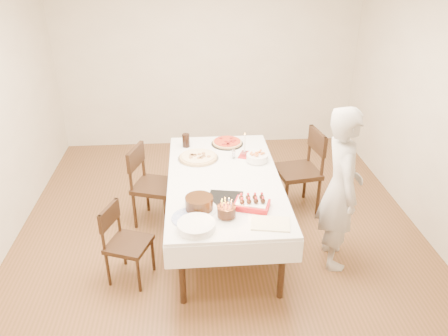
{
  "coord_description": "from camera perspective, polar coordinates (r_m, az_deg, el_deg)",
  "views": [
    {
      "loc": [
        -0.27,
        -4.01,
        2.9
      ],
      "look_at": [
        0.04,
        -0.1,
        0.86
      ],
      "focal_mm": 35.0,
      "sensor_mm": 36.0,
      "label": 1
    }
  ],
  "objects": [
    {
      "name": "wall_right",
      "position": [
        4.98,
        26.39,
        6.43
      ],
      "size": [
        0.04,
        5.0,
        2.7
      ],
      "primitive_type": "cube",
      "color": "beige",
      "rests_on": "floor"
    },
    {
      "name": "red_placemat",
      "position": [
        4.94,
        3.32,
        1.65
      ],
      "size": [
        0.28,
        0.28,
        0.01
      ],
      "primitive_type": "cube",
      "rotation": [
        0.0,
        0.0,
        -0.37
      ],
      "color": "#B21E1E",
      "rests_on": "dining_table"
    },
    {
      "name": "taper_candle",
      "position": [
        4.87,
        2.71,
        3.13
      ],
      "size": [
        0.08,
        0.08,
        0.29
      ],
      "primitive_type": "cylinder",
      "rotation": [
        0.0,
        0.0,
        -0.31
      ],
      "color": "white",
      "rests_on": "dining_table"
    },
    {
      "name": "wall_back",
      "position": [
        6.69,
        -2.1,
        14.06
      ],
      "size": [
        4.5,
        0.04,
        2.7
      ],
      "primitive_type": "cube",
      "color": "beige",
      "rests_on": "floor"
    },
    {
      "name": "chair_left_dessert",
      "position": [
        4.22,
        -12.33,
        -9.71
      ],
      "size": [
        0.52,
        0.52,
        0.78
      ],
      "primitive_type": null,
      "rotation": [
        0.0,
        0.0,
        2.79
      ],
      "color": "black",
      "rests_on": "floor"
    },
    {
      "name": "layer_cake",
      "position": [
        3.93,
        -3.27,
        -4.64
      ],
      "size": [
        0.33,
        0.33,
        0.13
      ],
      "primitive_type": "cylinder",
      "rotation": [
        0.0,
        0.0,
        0.03
      ],
      "color": "black",
      "rests_on": "dining_table"
    },
    {
      "name": "pizza_pepperoni",
      "position": [
        5.21,
        0.42,
        3.36
      ],
      "size": [
        0.5,
        0.5,
        0.04
      ],
      "primitive_type": "cylinder",
      "rotation": [
        0.0,
        0.0,
        0.43
      ],
      "color": "red",
      "rests_on": "dining_table"
    },
    {
      "name": "china_plate",
      "position": [
        3.84,
        -4.46,
        -6.51
      ],
      "size": [
        0.38,
        0.38,
        0.01
      ],
      "primitive_type": "cylinder",
      "rotation": [
        0.0,
        0.0,
        0.18
      ],
      "color": "white",
      "rests_on": "dining_table"
    },
    {
      "name": "strawberry_box",
      "position": [
        3.97,
        3.66,
        -4.69
      ],
      "size": [
        0.36,
        0.3,
        0.08
      ],
      "primitive_type": null,
      "rotation": [
        0.0,
        0.0,
        -0.33
      ],
      "color": "#AB1318",
      "rests_on": "dining_table"
    },
    {
      "name": "chair_right_savory",
      "position": [
        5.2,
        9.59,
        -0.44
      ],
      "size": [
        0.58,
        0.58,
        1.0
      ],
      "primitive_type": null,
      "rotation": [
        0.0,
        0.0,
        0.15
      ],
      "color": "black",
      "rests_on": "floor"
    },
    {
      "name": "box_lid",
      "position": [
        3.78,
        6.07,
        -7.31
      ],
      "size": [
        0.36,
        0.27,
        0.03
      ],
      "primitive_type": "cube",
      "rotation": [
        0.0,
        0.0,
        -0.18
      ],
      "color": "beige",
      "rests_on": "dining_table"
    },
    {
      "name": "cola_glass",
      "position": [
        5.14,
        -4.99,
        3.61
      ],
      "size": [
        0.11,
        0.11,
        0.16
      ],
      "primitive_type": "cylinder",
      "rotation": [
        0.0,
        0.0,
        -0.4
      ],
      "color": "black",
      "rests_on": "dining_table"
    },
    {
      "name": "birthday_cake",
      "position": [
        3.81,
        0.33,
        -5.24
      ],
      "size": [
        0.2,
        0.2,
        0.16
      ],
      "primitive_type": "cylinder",
      "rotation": [
        0.0,
        0.0,
        0.23
      ],
      "color": "#3B1C10",
      "rests_on": "dining_table"
    },
    {
      "name": "cake_board",
      "position": [
        4.1,
        0.16,
        -4.13
      ],
      "size": [
        0.37,
        0.37,
        0.01
      ],
      "primitive_type": "cube",
      "rotation": [
        0.0,
        0.0,
        -0.19
      ],
      "color": "black",
      "rests_on": "dining_table"
    },
    {
      "name": "wall_front",
      "position": [
        2.18,
        4.13,
        -17.96
      ],
      "size": [
        4.5,
        0.04,
        2.7
      ],
      "primitive_type": "cube",
      "color": "beige",
      "rests_on": "floor"
    },
    {
      "name": "person",
      "position": [
        4.27,
        14.97,
        -2.69
      ],
      "size": [
        0.44,
        0.63,
        1.64
      ],
      "primitive_type": "imported",
      "rotation": [
        0.0,
        0.0,
        1.5
      ],
      "color": "#B7B3AC",
      "rests_on": "floor"
    },
    {
      "name": "pizza_white",
      "position": [
        4.85,
        -3.39,
        1.41
      ],
      "size": [
        0.5,
        0.5,
        0.04
      ],
      "primitive_type": "cylinder",
      "rotation": [
        0.0,
        0.0,
        -0.11
      ],
      "color": "beige",
      "rests_on": "dining_table"
    },
    {
      "name": "dining_table",
      "position": [
        4.66,
        0.0,
        -5.33
      ],
      "size": [
        1.83,
        2.41,
        0.75
      ],
      "primitive_type": "cube",
      "rotation": [
        0.0,
        0.0,
        0.36
      ],
      "color": "silver",
      "rests_on": "floor"
    },
    {
      "name": "shaker_pair",
      "position": [
        4.84,
        1.3,
        1.74
      ],
      "size": [
        0.1,
        0.1,
        0.1
      ],
      "primitive_type": null,
      "rotation": [
        0.0,
        0.0,
        0.18
      ],
      "color": "white",
      "rests_on": "dining_table"
    },
    {
      "name": "plate_stack",
      "position": [
        3.69,
        -3.64,
        -7.54
      ],
      "size": [
        0.4,
        0.4,
        0.07
      ],
      "primitive_type": "cylinder",
      "rotation": [
        0.0,
        0.0,
        0.27
      ],
      "color": "white",
      "rests_on": "dining_table"
    },
    {
      "name": "pasta_bowl",
      "position": [
        4.79,
        4.35,
        1.36
      ],
      "size": [
        0.28,
        0.28,
        0.08
      ],
      "primitive_type": "cylinder",
      "rotation": [
        0.0,
        0.0,
        0.23
      ],
      "color": "white",
      "rests_on": "dining_table"
    },
    {
      "name": "chair_left_savory",
      "position": [
        4.96,
        -9.04,
        -2.35
      ],
      "size": [
        0.6,
        0.6,
        0.93
      ],
      "primitive_type": null,
      "rotation": [
        0.0,
        0.0,
        2.83
      ],
      "color": "black",
      "rests_on": "floor"
    },
    {
      "name": "floor",
      "position": [
        4.95,
        -0.52,
        -8.36
      ],
      "size": [
        5.0,
        5.0,
        0.0
      ],
      "primitive_type": "plane",
      "color": "brown",
      "rests_on": "ground"
    }
  ]
}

